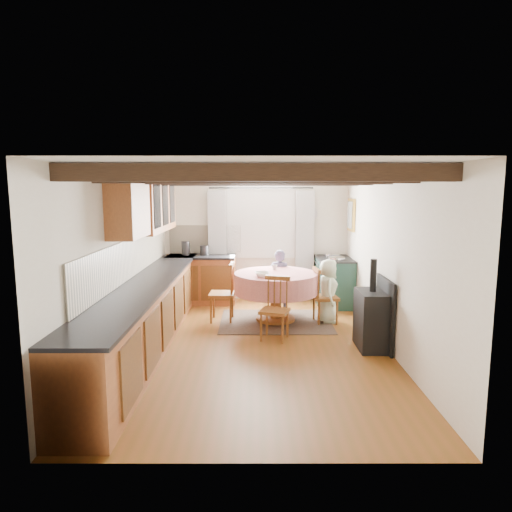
{
  "coord_description": "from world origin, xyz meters",
  "views": [
    {
      "loc": [
        -0.0,
        -6.04,
        2.15
      ],
      "look_at": [
        0.0,
        0.8,
        1.15
      ],
      "focal_mm": 31.5,
      "sensor_mm": 36.0,
      "label": 1
    }
  ],
  "objects_px": {
    "chair_left": "(222,292)",
    "chair_right": "(326,295)",
    "child_far": "(280,281)",
    "cup": "(275,267)",
    "child_right": "(328,291)",
    "chair_near": "(275,309)",
    "aga_range": "(334,281)",
    "dining_table": "(276,297)",
    "cast_iron_stove": "(372,304)"
  },
  "relations": [
    {
      "from": "dining_table",
      "to": "chair_near",
      "type": "height_order",
      "value": "chair_near"
    },
    {
      "from": "chair_left",
      "to": "dining_table",
      "type": "bearing_deg",
      "value": 88.52
    },
    {
      "from": "chair_right",
      "to": "aga_range",
      "type": "distance_m",
      "value": 1.21
    },
    {
      "from": "child_far",
      "to": "chair_near",
      "type": "bearing_deg",
      "value": 101.53
    },
    {
      "from": "child_far",
      "to": "cup",
      "type": "relative_size",
      "value": 11.97
    },
    {
      "from": "dining_table",
      "to": "chair_right",
      "type": "relative_size",
      "value": 1.49
    },
    {
      "from": "chair_near",
      "to": "child_far",
      "type": "relative_size",
      "value": 0.82
    },
    {
      "from": "chair_left",
      "to": "child_far",
      "type": "bearing_deg",
      "value": 123.98
    },
    {
      "from": "child_far",
      "to": "child_right",
      "type": "distance_m",
      "value": 1.02
    },
    {
      "from": "dining_table",
      "to": "chair_near",
      "type": "distance_m",
      "value": 0.89
    },
    {
      "from": "child_right",
      "to": "cup",
      "type": "bearing_deg",
      "value": 75.56
    },
    {
      "from": "chair_near",
      "to": "cast_iron_stove",
      "type": "distance_m",
      "value": 1.37
    },
    {
      "from": "chair_left",
      "to": "cup",
      "type": "height_order",
      "value": "chair_left"
    },
    {
      "from": "chair_near",
      "to": "cast_iron_stove",
      "type": "height_order",
      "value": "cast_iron_stove"
    },
    {
      "from": "dining_table",
      "to": "child_far",
      "type": "relative_size",
      "value": 1.22
    },
    {
      "from": "dining_table",
      "to": "chair_left",
      "type": "relative_size",
      "value": 1.39
    },
    {
      "from": "chair_near",
      "to": "chair_left",
      "type": "relative_size",
      "value": 0.94
    },
    {
      "from": "chair_near",
      "to": "chair_right",
      "type": "relative_size",
      "value": 1.0
    },
    {
      "from": "aga_range",
      "to": "child_far",
      "type": "relative_size",
      "value": 0.89
    },
    {
      "from": "cast_iron_stove",
      "to": "child_right",
      "type": "height_order",
      "value": "cast_iron_stove"
    },
    {
      "from": "dining_table",
      "to": "chair_right",
      "type": "bearing_deg",
      "value": -3.14
    },
    {
      "from": "aga_range",
      "to": "cup",
      "type": "relative_size",
      "value": 10.68
    },
    {
      "from": "cast_iron_stove",
      "to": "cup",
      "type": "height_order",
      "value": "cast_iron_stove"
    },
    {
      "from": "aga_range",
      "to": "child_far",
      "type": "distance_m",
      "value": 1.15
    },
    {
      "from": "chair_left",
      "to": "chair_right",
      "type": "relative_size",
      "value": 1.07
    },
    {
      "from": "child_far",
      "to": "child_right",
      "type": "relative_size",
      "value": 1.06
    },
    {
      "from": "chair_left",
      "to": "cup",
      "type": "relative_size",
      "value": 10.54
    },
    {
      "from": "child_far",
      "to": "dining_table",
      "type": "bearing_deg",
      "value": 98.91
    },
    {
      "from": "chair_near",
      "to": "cup",
      "type": "bearing_deg",
      "value": 105.33
    },
    {
      "from": "child_far",
      "to": "cup",
      "type": "xyz_separation_m",
      "value": [
        -0.11,
        -0.39,
        0.31
      ]
    },
    {
      "from": "chair_near",
      "to": "child_right",
      "type": "xyz_separation_m",
      "value": [
        0.91,
        0.87,
        0.06
      ]
    },
    {
      "from": "dining_table",
      "to": "aga_range",
      "type": "height_order",
      "value": "aga_range"
    },
    {
      "from": "chair_left",
      "to": "chair_right",
      "type": "bearing_deg",
      "value": 88.86
    },
    {
      "from": "chair_left",
      "to": "child_right",
      "type": "xyz_separation_m",
      "value": [
        1.74,
        -0.08,
        0.03
      ]
    },
    {
      "from": "aga_range",
      "to": "cup",
      "type": "distance_m",
      "value": 1.48
    },
    {
      "from": "chair_right",
      "to": "child_far",
      "type": "bearing_deg",
      "value": 37.98
    },
    {
      "from": "chair_left",
      "to": "cast_iron_stove",
      "type": "xyz_separation_m",
      "value": [
        2.15,
        -1.31,
        0.13
      ]
    },
    {
      "from": "child_right",
      "to": "cup",
      "type": "relative_size",
      "value": 11.24
    },
    {
      "from": "chair_left",
      "to": "aga_range",
      "type": "xyz_separation_m",
      "value": [
        2.04,
        1.06,
        -0.03
      ]
    },
    {
      "from": "dining_table",
      "to": "child_far",
      "type": "height_order",
      "value": "child_far"
    },
    {
      "from": "dining_table",
      "to": "cast_iron_stove",
      "type": "xyz_separation_m",
      "value": [
        1.26,
        -1.25,
        0.21
      ]
    },
    {
      "from": "cast_iron_stove",
      "to": "cup",
      "type": "distance_m",
      "value": 2.0
    },
    {
      "from": "dining_table",
      "to": "chair_near",
      "type": "xyz_separation_m",
      "value": [
        -0.06,
        -0.88,
        0.05
      ]
    },
    {
      "from": "chair_near",
      "to": "cup",
      "type": "distance_m",
      "value": 1.23
    },
    {
      "from": "cast_iron_stove",
      "to": "cup",
      "type": "xyz_separation_m",
      "value": [
        -1.26,
        1.53,
        0.24
      ]
    },
    {
      "from": "child_far",
      "to": "child_right",
      "type": "height_order",
      "value": "child_far"
    },
    {
      "from": "chair_near",
      "to": "chair_right",
      "type": "height_order",
      "value": "chair_near"
    },
    {
      "from": "child_far",
      "to": "cup",
      "type": "distance_m",
      "value": 0.5
    },
    {
      "from": "aga_range",
      "to": "cup",
      "type": "xyz_separation_m",
      "value": [
        -1.15,
        -0.84,
        0.4
      ]
    },
    {
      "from": "chair_right",
      "to": "aga_range",
      "type": "xyz_separation_m",
      "value": [
        0.33,
        1.16,
        0.0
      ]
    }
  ]
}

